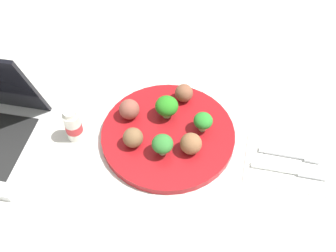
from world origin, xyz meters
TOP-DOWN VIEW (x-y plane):
  - ground_plane at (0.00, 0.00)m, footprint 4.00×4.00m
  - plate at (0.00, 0.00)m, footprint 0.28×0.28m
  - broccoli_floret_near_rim at (-0.01, 0.04)m, footprint 0.05×0.05m
  - broccoli_floret_back_left at (0.00, -0.05)m, footprint 0.04×0.04m
  - broccoli_floret_front_left at (0.07, 0.02)m, footprint 0.04×0.04m
  - meatball_near_rim at (-0.06, -0.04)m, footprint 0.04×0.04m
  - meatball_back_left at (0.05, -0.04)m, footprint 0.04×0.04m
  - meatball_front_right at (0.02, 0.10)m, footprint 0.04×0.04m
  - meatball_center at (-0.09, 0.03)m, footprint 0.04×0.04m
  - napkin at (0.25, -0.02)m, footprint 0.17×0.12m
  - fork at (0.26, -0.00)m, footprint 0.12×0.02m
  - knife at (0.26, -0.04)m, footprint 0.15×0.02m
  - yogurt_bottle at (-0.19, -0.04)m, footprint 0.04×0.04m

SIDE VIEW (x-z plane):
  - ground_plane at x=0.00m, z-range 0.00..0.00m
  - napkin at x=0.25m, z-range 0.00..0.01m
  - knife at x=0.26m, z-range 0.00..0.01m
  - fork at x=0.26m, z-range 0.00..0.01m
  - plate at x=0.00m, z-range 0.00..0.02m
  - yogurt_bottle at x=-0.19m, z-range 0.00..0.07m
  - meatball_front_right at x=0.02m, z-range 0.02..0.06m
  - meatball_near_rim at x=-0.06m, z-range 0.02..0.06m
  - meatball_center at x=-0.09m, z-range 0.02..0.06m
  - meatball_back_left at x=0.05m, z-range 0.02..0.06m
  - broccoli_floret_front_left at x=0.07m, z-range 0.02..0.06m
  - broccoli_floret_back_left at x=0.00m, z-range 0.02..0.07m
  - broccoli_floret_near_rim at x=-0.01m, z-range 0.02..0.07m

